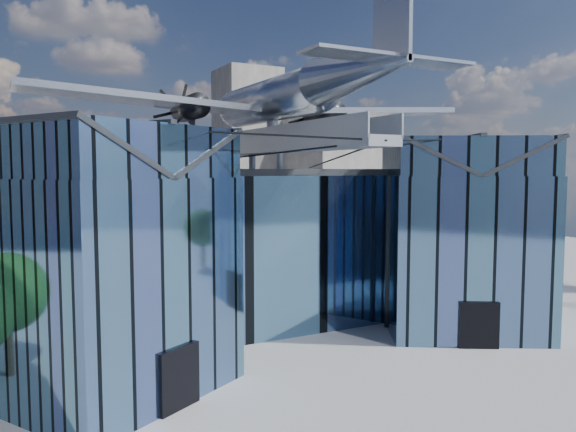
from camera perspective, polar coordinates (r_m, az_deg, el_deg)
name	(u,v)px	position (r m, az deg, el deg)	size (l,w,h in m)	color
ground_plane	(305,348)	(31.90, 1.72, -13.27)	(120.00, 120.00, 0.00)	gray
museum	(260,238)	(35.79, -2.85, -2.21)	(32.88, 24.50, 17.60)	#4B6D99
bg_towers	(130,169)	(78.63, -15.76, 4.65)	(77.00, 24.50, 26.00)	gray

